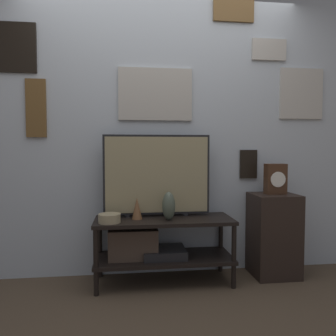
{
  "coord_description": "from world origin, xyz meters",
  "views": [
    {
      "loc": [
        -0.31,
        -2.47,
        1.14
      ],
      "look_at": [
        0.03,
        0.26,
        0.98
      ],
      "focal_mm": 35.0,
      "sensor_mm": 36.0,
      "label": 1
    }
  ],
  "objects_px": {
    "television": "(157,175)",
    "mantel_clock": "(275,179)",
    "vase_urn_stoneware": "(169,206)",
    "vase_wide_bowl": "(109,218)",
    "vase_slim_bronze": "(137,208)"
  },
  "relations": [
    {
      "from": "television",
      "to": "vase_slim_bronze",
      "type": "height_order",
      "value": "television"
    },
    {
      "from": "television",
      "to": "vase_slim_bronze",
      "type": "distance_m",
      "value": 0.34
    },
    {
      "from": "television",
      "to": "vase_slim_bronze",
      "type": "xyz_separation_m",
      "value": [
        -0.18,
        -0.09,
        -0.27
      ]
    },
    {
      "from": "television",
      "to": "mantel_clock",
      "type": "relative_size",
      "value": 3.41
    },
    {
      "from": "vase_wide_bowl",
      "to": "vase_urn_stoneware",
      "type": "bearing_deg",
      "value": 5.09
    },
    {
      "from": "television",
      "to": "vase_urn_stoneware",
      "type": "distance_m",
      "value": 0.3
    },
    {
      "from": "vase_slim_bronze",
      "to": "vase_urn_stoneware",
      "type": "height_order",
      "value": "vase_urn_stoneware"
    },
    {
      "from": "vase_urn_stoneware",
      "to": "mantel_clock",
      "type": "height_order",
      "value": "mantel_clock"
    },
    {
      "from": "vase_slim_bronze",
      "to": "vase_wide_bowl",
      "type": "height_order",
      "value": "vase_slim_bronze"
    },
    {
      "from": "television",
      "to": "mantel_clock",
      "type": "height_order",
      "value": "television"
    },
    {
      "from": "vase_urn_stoneware",
      "to": "mantel_clock",
      "type": "bearing_deg",
      "value": 6.37
    },
    {
      "from": "vase_wide_bowl",
      "to": "mantel_clock",
      "type": "bearing_deg",
      "value": 5.94
    },
    {
      "from": "television",
      "to": "vase_urn_stoneware",
      "type": "relative_size",
      "value": 3.94
    },
    {
      "from": "vase_urn_stoneware",
      "to": "mantel_clock",
      "type": "xyz_separation_m",
      "value": [
        0.98,
        0.11,
        0.2
      ]
    },
    {
      "from": "vase_wide_bowl",
      "to": "mantel_clock",
      "type": "distance_m",
      "value": 1.5
    }
  ]
}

